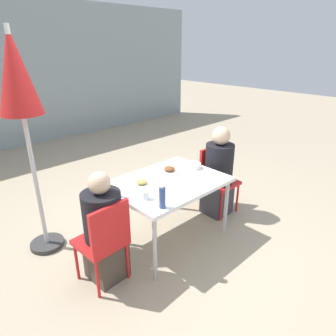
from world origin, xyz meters
name	(u,v)px	position (x,y,z in m)	size (l,w,h in m)	color
ground_plane	(168,237)	(0.00, 0.00, 0.00)	(24.00, 24.00, 0.00)	tan
building_facade	(8,75)	(0.00, 4.76, 1.50)	(10.00, 0.20, 3.00)	#89999E
dining_table	(168,186)	(0.00, 0.00, 0.67)	(1.22, 0.92, 0.73)	white
chair_left	(105,238)	(-0.90, -0.13, 0.51)	(0.42, 0.42, 0.86)	red
person_left	(104,231)	(-0.86, -0.05, 0.51)	(0.36, 0.36, 1.10)	#473D33
chair_right	(216,175)	(0.91, 0.04, 0.51)	(0.42, 0.42, 0.86)	red
person_right	(218,174)	(0.86, -0.03, 0.56)	(0.35, 0.35, 1.18)	#383842
closed_umbrella	(18,85)	(-1.09, 0.82, 1.76)	(0.39, 0.39, 2.26)	#333333
plate_0	(142,183)	(-0.27, 0.11, 0.75)	(0.21, 0.21, 0.06)	white
plate_1	(169,170)	(0.18, 0.16, 0.75)	(0.23, 0.23, 0.06)	white
bottle	(162,197)	(-0.43, -0.38, 0.84)	(0.06, 0.06, 0.22)	#334C8E
drinking_cup	(146,195)	(-0.44, -0.15, 0.77)	(0.07, 0.07, 0.08)	white
salad_bowl	(194,166)	(0.47, 0.04, 0.76)	(0.16, 0.16, 0.06)	white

